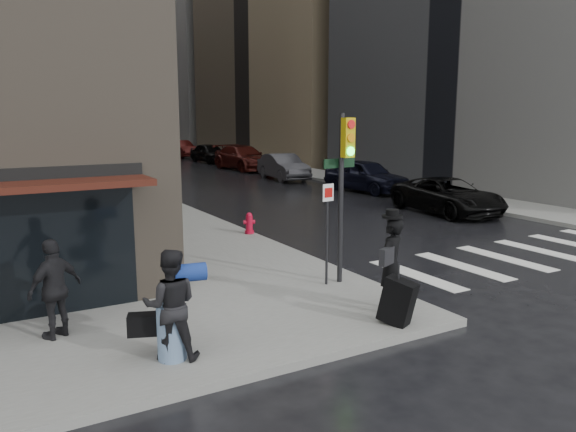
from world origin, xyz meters
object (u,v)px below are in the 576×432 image
at_px(parked_car_3, 243,158).
at_px(parked_car_1, 366,175).
at_px(traffic_light, 343,175).
at_px(parked_car_2, 283,167).
at_px(man_overcoat, 392,271).
at_px(parked_car_4, 210,153).
at_px(man_greycoat, 55,289).
at_px(parked_car_0, 448,196).
at_px(parked_car_5, 181,149).
at_px(fire_hydrant, 249,224).
at_px(man_jeans, 170,305).

bearing_deg(parked_car_3, parked_car_1, -90.89).
distance_m(traffic_light, parked_car_2, 21.25).
distance_m(parked_car_1, parked_car_3, 13.16).
xyz_separation_m(man_overcoat, parked_car_4, (10.29, 34.27, -0.22)).
height_order(man_greycoat, parked_car_0, man_greycoat).
height_order(man_overcoat, parked_car_5, man_overcoat).
bearing_deg(parked_car_1, parked_car_3, 86.39).
bearing_deg(parked_car_5, man_overcoat, -109.27).
distance_m(parked_car_1, parked_car_2, 6.66).
bearing_deg(parked_car_1, fire_hydrant, -151.36).
relative_size(fire_hydrant, parked_car_0, 0.13).
relative_size(man_jeans, traffic_light, 0.47).
relative_size(traffic_light, parked_car_3, 0.65).
bearing_deg(parked_car_1, parked_car_5, 85.03).
bearing_deg(man_overcoat, parked_car_1, -149.75).
bearing_deg(parked_car_3, parked_car_0, -94.71).
relative_size(man_overcoat, parked_car_3, 0.35).
bearing_deg(man_greycoat, man_overcoat, 131.46).
xyz_separation_m(parked_car_2, parked_car_5, (0.59, 19.72, -0.01)).
xyz_separation_m(man_overcoat, parked_car_2, (9.60, 21.12, -0.23)).
bearing_deg(man_overcoat, man_jeans, -25.62).
xyz_separation_m(traffic_light, parked_car_3, (9.77, 25.61, -1.72)).
distance_m(traffic_light, parked_car_3, 27.46).
distance_m(man_jeans, parked_car_1, 20.68).
bearing_deg(man_overcoat, parked_car_4, -130.29).
bearing_deg(man_greycoat, parked_car_0, 172.21).
distance_m(man_jeans, man_greycoat, 2.26).
height_order(man_jeans, parked_car_2, man_jeans).
bearing_deg(traffic_light, parked_car_4, 68.91).
height_order(man_overcoat, man_greycoat, man_overcoat).
distance_m(fire_hydrant, parked_car_2, 15.94).
distance_m(parked_car_0, parked_car_2, 13.15).
relative_size(man_jeans, parked_car_1, 0.36).
bearing_deg(traffic_light, parked_car_5, 71.83).
bearing_deg(man_greycoat, traffic_light, 152.05).
bearing_deg(parked_car_5, parked_car_2, -96.96).
relative_size(man_greycoat, parked_car_1, 0.36).
xyz_separation_m(parked_car_3, parked_car_5, (0.09, 13.15, -0.09)).
bearing_deg(parked_car_3, parked_car_5, 86.39).
distance_m(parked_car_2, parked_car_5, 19.73).
distance_m(parked_car_1, parked_car_5, 26.30).
bearing_deg(parked_car_2, man_greycoat, -122.46).
relative_size(parked_car_3, parked_car_4, 1.28).
bearing_deg(parked_car_1, traffic_light, -135.55).
bearing_deg(parked_car_4, man_jeans, -116.35).
relative_size(parked_car_0, parked_car_2, 1.08).
height_order(man_jeans, man_greycoat, man_jeans).
height_order(man_overcoat, man_jeans, man_overcoat).
distance_m(man_overcoat, parked_car_0, 12.48).
distance_m(man_overcoat, traffic_light, 2.63).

